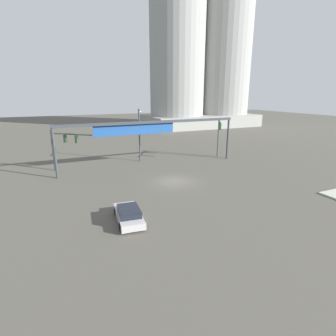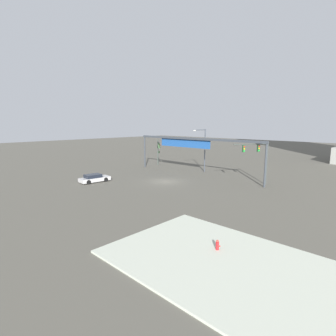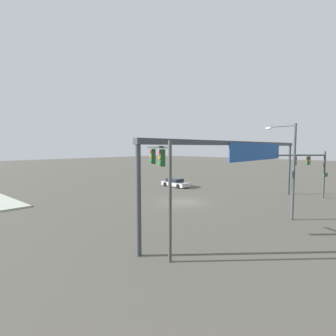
{
  "view_description": "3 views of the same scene",
  "coord_description": "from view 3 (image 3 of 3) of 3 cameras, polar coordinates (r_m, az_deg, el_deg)",
  "views": [
    {
      "loc": [
        -12.62,
        -26.37,
        9.84
      ],
      "look_at": [
        -1.48,
        -1.47,
        2.16
      ],
      "focal_mm": 28.43,
      "sensor_mm": 36.0,
      "label": 1
    },
    {
      "loc": [
        27.15,
        -28.11,
        8.75
      ],
      "look_at": [
        1.74,
        -1.27,
        2.46
      ],
      "focal_mm": 28.36,
      "sensor_mm": 36.0,
      "label": 2
    },
    {
      "loc": [
        21.39,
        17.17,
        5.87
      ],
      "look_at": [
        1.28,
        -0.97,
        3.66
      ],
      "focal_mm": 27.88,
      "sensor_mm": 36.0,
      "label": 3
    }
  ],
  "objects": [
    {
      "name": "ground_plane",
      "position": [
        28.05,
        3.25,
        -7.43
      ],
      "size": [
        212.98,
        212.98,
        0.0
      ],
      "primitive_type": "plane",
      "color": "#504D44"
    },
    {
      "name": "traffic_signal_near_corner",
      "position": [
        33.56,
        28.98,
        0.39
      ],
      "size": [
        4.76,
        4.32,
        5.36
      ],
      "rotation": [
        0.0,
        0.0,
        -0.7
      ],
      "color": "#39413B",
      "rests_on": "ground"
    },
    {
      "name": "traffic_signal_opposite_side",
      "position": [
        14.42,
        -1.29,
        -0.98
      ],
      "size": [
        2.97,
        4.66,
        6.19
      ],
      "rotation": [
        0.0,
        0.0,
        -2.13
      ],
      "color": "#39403C",
      "rests_on": "ground"
    },
    {
      "name": "streetlamp_curved_arm",
      "position": [
        23.09,
        25.13,
        0.9
      ],
      "size": [
        0.87,
        2.75,
        7.71
      ],
      "rotation": [
        0.0,
        0.0,
        -1.81
      ],
      "color": "#3A3F48",
      "rests_on": "ground"
    },
    {
      "name": "overhead_sign_gantry",
      "position": [
        24.26,
        17.11,
        3.39
      ],
      "size": [
        25.03,
        0.43,
        6.34
      ],
      "color": "#343940",
      "rests_on": "ground"
    },
    {
      "name": "sedan_car_approaching",
      "position": [
        38.42,
        1.64,
        -3.26
      ],
      "size": [
        2.24,
        4.58,
        1.21
      ],
      "rotation": [
        0.0,
        0.0,
        1.47
      ],
      "color": "#B4B2B1",
      "rests_on": "ground"
    }
  ]
}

